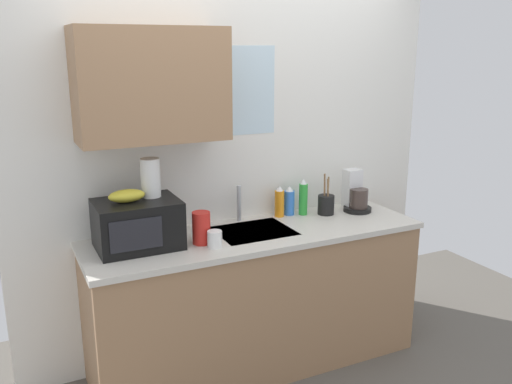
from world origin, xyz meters
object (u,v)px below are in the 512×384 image
coffee_maker (355,196)px  dish_soap_bottle_green (303,198)px  cereal_canister (201,228)px  utensil_crock (326,204)px  paper_towel_roll (150,178)px  banana_bunch (127,196)px  dish_soap_bottle_blue (289,201)px  microwave (137,224)px  mug_white (215,239)px  dish_soap_bottle_orange (279,202)px

coffee_maker → dish_soap_bottle_green: size_ratio=1.14×
cereal_canister → utensil_crock: (0.95, 0.17, -0.02)m
paper_towel_roll → coffee_maker: 1.45m
banana_bunch → dish_soap_bottle_blue: size_ratio=1.01×
cereal_canister → microwave: bearing=163.9°
dish_soap_bottle_blue → paper_towel_roll: bearing=-173.0°
microwave → banana_bunch: banana_bunch is taller
cereal_canister → mug_white: (0.05, -0.09, -0.05)m
microwave → paper_towel_roll: 0.27m
paper_towel_roll → cereal_canister: (0.24, -0.15, -0.29)m
microwave → dish_soap_bottle_blue: (1.06, 0.17, -0.04)m
dish_soap_bottle_orange → dish_soap_bottle_green: (0.16, -0.03, 0.02)m
banana_bunch → utensil_crock: size_ratio=0.71×
paper_towel_roll → cereal_canister: size_ratio=1.18×
paper_towel_roll → coffee_maker: (1.42, 0.01, -0.28)m
banana_bunch → mug_white: size_ratio=2.11×
coffee_maker → mug_white: size_ratio=2.95×
dish_soap_bottle_orange → dish_soap_bottle_blue: (0.08, 0.01, -0.01)m
dish_soap_bottle_orange → dish_soap_bottle_blue: size_ratio=1.07×
mug_white → cereal_canister: bearing=116.6°
cereal_canister → dish_soap_bottle_green: bearing=15.9°
dish_soap_bottle_orange → dish_soap_bottle_blue: 0.08m
dish_soap_bottle_green → microwave: bearing=-173.4°
dish_soap_bottle_blue → cereal_canister: 0.77m
paper_towel_roll → cereal_canister: paper_towel_roll is taller
paper_towel_roll → mug_white: size_ratio=2.32×
paper_towel_roll → dish_soap_bottle_green: (1.05, 0.08, -0.26)m
banana_bunch → dish_soap_bottle_blue: banana_bunch is taller
microwave → cereal_canister: bearing=-16.1°
coffee_maker → dish_soap_bottle_orange: (-0.54, 0.10, -0.01)m
microwave → banana_bunch: 0.18m
dish_soap_bottle_orange → mug_white: (-0.60, -0.35, -0.05)m
microwave → dish_soap_bottle_blue: microwave is taller
coffee_maker → dish_soap_bottle_blue: 0.47m
microwave → coffee_maker: coffee_maker is taller
mug_white → coffee_maker: bearing=12.3°
paper_towel_roll → cereal_canister: bearing=-32.0°
banana_bunch → mug_white: 0.54m
coffee_maker → dish_soap_bottle_green: coffee_maker is taller
dish_soap_bottle_green → dish_soap_bottle_blue: bearing=156.2°
cereal_canister → utensil_crock: 0.97m
utensil_crock → dish_soap_bottle_green: bearing=156.8°
banana_bunch → paper_towel_roll: bearing=18.4°
paper_towel_roll → banana_bunch: bearing=-161.6°
coffee_maker → paper_towel_roll: bearing=-179.7°
paper_towel_roll → microwave: bearing=-152.8°
paper_towel_roll → utensil_crock: bearing=1.0°
mug_white → utensil_crock: (0.91, 0.26, 0.02)m
paper_towel_roll → utensil_crock: size_ratio=0.78×
dish_soap_bottle_orange → dish_soap_bottle_blue: bearing=5.6°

